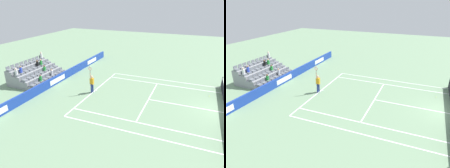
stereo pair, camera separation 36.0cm
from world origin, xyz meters
The scene contains 12 objects.
line_baseline centered at (0.00, -11.89, 0.00)m, with size 10.97×0.10×0.01m, color white.
line_service centered at (0.00, -6.40, 0.00)m, with size 8.23×0.10×0.01m, color white.
line_centre_service centered at (0.00, -3.20, 0.00)m, with size 0.10×6.40×0.01m, color white.
line_singles_sideline_left centered at (4.12, -5.95, 0.00)m, with size 0.10×11.89×0.01m, color white.
line_singles_sideline_right centered at (-4.12, -5.95, 0.00)m, with size 0.10×11.89×0.01m, color white.
line_doubles_sideline_left centered at (5.49, -5.95, 0.00)m, with size 0.10×11.89×0.01m, color white.
line_doubles_sideline_right centered at (-5.49, -5.95, 0.00)m, with size 0.10×11.89×0.01m, color white.
line_centre_mark centered at (0.00, -11.79, 0.00)m, with size 0.10×0.20×0.01m, color white.
sponsor_barrier centered at (0.00, -16.56, 0.46)m, with size 23.98×0.22×0.91m.
tennis_player centered at (0.63, -11.93, 0.99)m, with size 0.52×0.38×2.85m.
stadium_stand centered at (0.00, -19.50, 0.68)m, with size 5.58×3.80×2.61m.
loose_tennis_ball centered at (-2.81, -1.20, 0.03)m, with size 0.07×0.07×0.07m, color #D1E533.
Camera 2 is at (16.93, -2.65, 8.62)m, focal length 33.10 mm.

